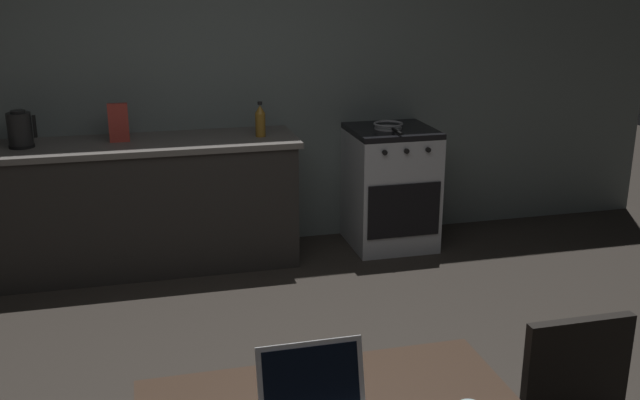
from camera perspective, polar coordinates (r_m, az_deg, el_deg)
back_wall at (r=5.38m, az=-4.61°, el=11.34°), size 6.40×0.10×2.83m
kitchen_counter at (r=5.15m, az=-13.87°, el=-0.37°), size 2.16×0.64×0.90m
stove_oven at (r=5.45m, az=5.53°, el=1.01°), size 0.60×0.62×0.90m
electric_kettle at (r=5.07m, az=-22.47°, el=5.11°), size 0.18×0.16×0.24m
bottle at (r=5.03m, az=-4.71°, el=6.25°), size 0.07×0.07×0.24m
frying_pan at (r=5.30m, az=5.41°, el=5.82°), size 0.22×0.39×0.05m
cereal_box at (r=5.03m, az=-15.53°, el=5.86°), size 0.13×0.05×0.26m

